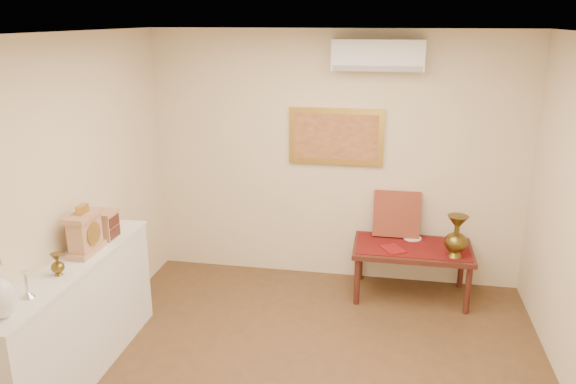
% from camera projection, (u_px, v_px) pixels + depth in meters
% --- Properties ---
extents(ceiling, '(4.50, 4.50, 0.00)m').
position_uv_depth(ceiling, '(305.00, 35.00, 3.50)').
color(ceiling, white).
rests_on(ceiling, ground).
extents(wall_back, '(4.00, 0.02, 2.70)m').
position_uv_depth(wall_back, '(336.00, 159.00, 6.01)').
color(wall_back, beige).
rests_on(wall_back, ground).
extents(wall_left, '(0.02, 4.50, 2.70)m').
position_uv_depth(wall_left, '(43.00, 218.00, 4.25)').
color(wall_left, beige).
rests_on(wall_left, ground).
extents(candlestick, '(0.09, 0.09, 0.19)m').
position_uv_depth(candlestick, '(26.00, 284.00, 3.79)').
color(candlestick, silver).
rests_on(candlestick, display_ledge).
extents(brass_urn_small, '(0.10, 0.10, 0.22)m').
position_uv_depth(brass_urn_small, '(57.00, 261.00, 4.12)').
color(brass_urn_small, brown).
rests_on(brass_urn_small, display_ledge).
extents(table_cloth, '(1.14, 0.59, 0.01)m').
position_uv_depth(table_cloth, '(413.00, 246.00, 5.76)').
color(table_cloth, maroon).
rests_on(table_cloth, low_table).
extents(brass_urn_tall, '(0.23, 0.23, 0.51)m').
position_uv_depth(brass_urn_tall, '(457.00, 232.00, 5.44)').
color(brass_urn_tall, brown).
rests_on(brass_urn_tall, table_cloth).
extents(plate, '(0.19, 0.19, 0.01)m').
position_uv_depth(plate, '(412.00, 238.00, 5.95)').
color(plate, white).
rests_on(plate, table_cloth).
extents(menu, '(0.28, 0.31, 0.01)m').
position_uv_depth(menu, '(393.00, 249.00, 5.67)').
color(menu, maroon).
rests_on(menu, table_cloth).
extents(cushion, '(0.49, 0.20, 0.50)m').
position_uv_depth(cushion, '(396.00, 214.00, 5.97)').
color(cushion, maroon).
rests_on(cushion, table_cloth).
extents(display_ledge, '(0.37, 2.02, 0.98)m').
position_uv_depth(display_ledge, '(77.00, 321.00, 4.47)').
color(display_ledge, white).
rests_on(display_ledge, floor).
extents(mantel_clock, '(0.17, 0.36, 0.41)m').
position_uv_depth(mantel_clock, '(85.00, 233.00, 4.49)').
color(mantel_clock, tan).
rests_on(mantel_clock, display_ledge).
extents(wooden_chest, '(0.16, 0.21, 0.24)m').
position_uv_depth(wooden_chest, '(106.00, 225.00, 4.81)').
color(wooden_chest, tan).
rests_on(wooden_chest, display_ledge).
extents(low_table, '(1.20, 0.70, 0.55)m').
position_uv_depth(low_table, '(412.00, 253.00, 5.78)').
color(low_table, '#471D15').
rests_on(low_table, floor).
extents(painting, '(1.00, 0.06, 0.60)m').
position_uv_depth(painting, '(336.00, 137.00, 5.91)').
color(painting, gold).
rests_on(painting, wall_back).
extents(ac_unit, '(0.90, 0.25, 0.30)m').
position_uv_depth(ac_unit, '(378.00, 55.00, 5.49)').
color(ac_unit, white).
rests_on(ac_unit, wall_back).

